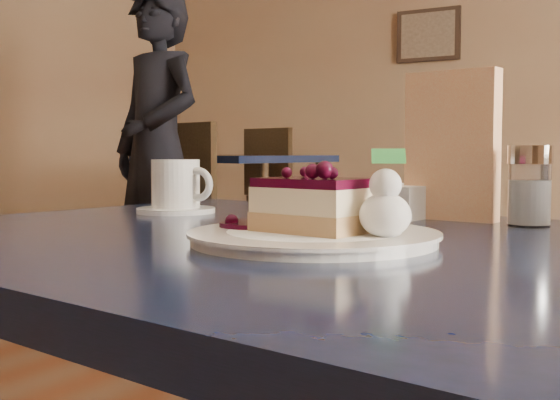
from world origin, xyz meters
The scene contains 11 objects.
main_table centered at (-0.07, 0.34, 0.63)m, with size 1.24×0.93×0.71m.
dessert_plate centered at (-0.08, 0.30, 0.71)m, with size 0.26×0.26×0.01m, color white.
cheesecake_slice centered at (-0.08, 0.30, 0.75)m, with size 0.12×0.10×0.06m.
whipped_cream centered at (0.01, 0.29, 0.74)m, with size 0.05×0.05×0.05m.
berry_sauce centered at (-0.16, 0.30, 0.72)m, with size 0.08×0.08×0.01m, color black.
coffee_set centered at (-0.43, 0.51, 0.75)m, with size 0.13×0.12×0.08m.
menu_card centered at (-0.03, 0.62, 0.81)m, with size 0.13×0.03×0.21m, color #FFE6AC.
sugar_shaker centered at (0.09, 0.58, 0.76)m, with size 0.06×0.06×0.10m.
napkin_stack centered at (-0.11, 0.62, 0.73)m, with size 0.11×0.11×0.05m, color white.
bg_table_far_left centered at (-2.20, 3.29, 0.07)m, with size 1.22×1.89×1.26m.
patron centered at (-2.11, 2.47, 0.82)m, with size 0.60×0.39×1.64m, color black.
Camera 1 is at (0.26, -0.35, 0.81)m, focal length 45.00 mm.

